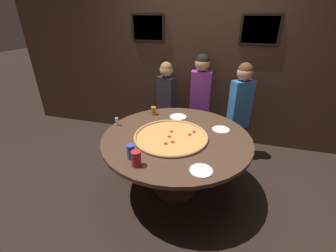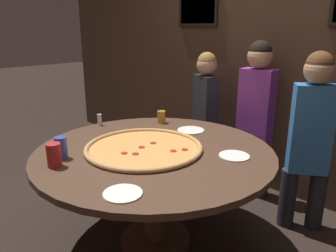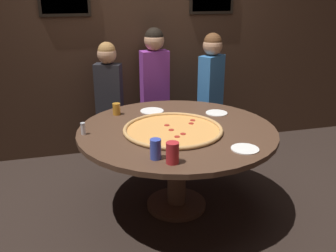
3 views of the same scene
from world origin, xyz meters
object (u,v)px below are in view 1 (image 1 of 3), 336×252
drink_cup_far_right (131,152)px  diner_centre_back (166,99)px  white_plate_beside_cup (178,117)px  diner_side_right (240,107)px  drink_cup_far_left (154,111)px  dining_table (176,145)px  giant_pizza (171,136)px  white_plate_near_front (201,170)px  drink_cup_front_edge (136,159)px  white_plate_right_side (221,129)px  diner_side_left (200,96)px  condiment_shaker (117,122)px

drink_cup_far_right → diner_centre_back: diner_centre_back is taller
white_plate_beside_cup → diner_side_right: size_ratio=0.16×
drink_cup_far_left → white_plate_beside_cup: drink_cup_far_left is taller
dining_table → white_plate_beside_cup: size_ratio=7.51×
giant_pizza → white_plate_near_front: bearing=-50.6°
drink_cup_far_left → giant_pizza: bearing=-54.5°
drink_cup_front_edge → white_plate_beside_cup: bearing=84.2°
diner_side_right → dining_table: bearing=20.5°
white_plate_near_front → white_plate_right_side: bearing=82.2°
diner_side_left → white_plate_right_side: bearing=108.8°
condiment_shaker → diner_side_right: diner_side_right is taller
condiment_shaker → diner_side_left: diner_side_left is taller
condiment_shaker → diner_centre_back: size_ratio=0.07×
white_plate_right_side → diner_side_left: size_ratio=0.14×
drink_cup_far_right → white_plate_right_side: bearing=46.4°
white_plate_beside_cup → drink_cup_front_edge: bearing=-95.8°
dining_table → diner_side_left: bearing=85.9°
dining_table → giant_pizza: 0.16m
drink_cup_far_right → white_plate_beside_cup: bearing=78.7°
white_plate_near_front → diner_side_right: 1.54m
dining_table → condiment_shaker: (-0.75, 0.06, 0.17)m
diner_side_left → diner_centre_back: bearing=4.6°
white_plate_beside_cup → dining_table: bearing=-78.6°
dining_table → diner_centre_back: bearing=111.5°
white_plate_right_side → drink_cup_far_left: bearing=167.1°
drink_cup_front_edge → condiment_shaker: bearing=128.5°
giant_pizza → white_plate_beside_cup: 0.55m
diner_side_right → diner_centre_back: bearing=-41.3°
drink_cup_front_edge → diner_centre_back: diner_centre_back is taller
condiment_shaker → diner_centre_back: 1.08m
white_plate_near_front → diner_centre_back: size_ratio=0.15×
diner_centre_back → diner_side_left: (0.52, 0.08, 0.07)m
dining_table → white_plate_right_side: (0.46, 0.28, 0.13)m
drink_cup_far_left → diner_side_right: size_ratio=0.08×
drink_cup_far_left → diner_side_right: (1.10, 0.48, -0.01)m
dining_table → giant_pizza: (-0.05, -0.05, 0.14)m
giant_pizza → drink_cup_front_edge: 0.59m
white_plate_right_side → white_plate_near_front: (-0.11, -0.82, 0.00)m
dining_table → giant_pizza: giant_pizza is taller
dining_table → diner_centre_back: size_ratio=1.24×
condiment_shaker → dining_table: bearing=-4.6°
white_plate_beside_cup → white_plate_near_front: size_ratio=1.08×
drink_cup_far_right → condiment_shaker: drink_cup_far_right is taller
white_plate_near_front → diner_centre_back: diner_centre_back is taller
giant_pizza → diner_centre_back: size_ratio=0.61×
white_plate_right_side → white_plate_near_front: 0.83m
giant_pizza → drink_cup_far_right: (-0.25, -0.47, 0.06)m
drink_cup_far_left → diner_side_right: diner_side_right is taller
dining_table → drink_cup_far_right: size_ratio=11.55×
white_plate_near_front → diner_side_right: (0.32, 1.50, 0.04)m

